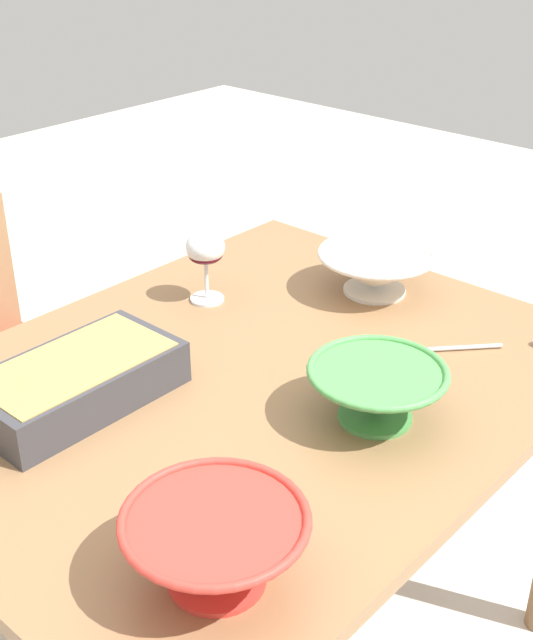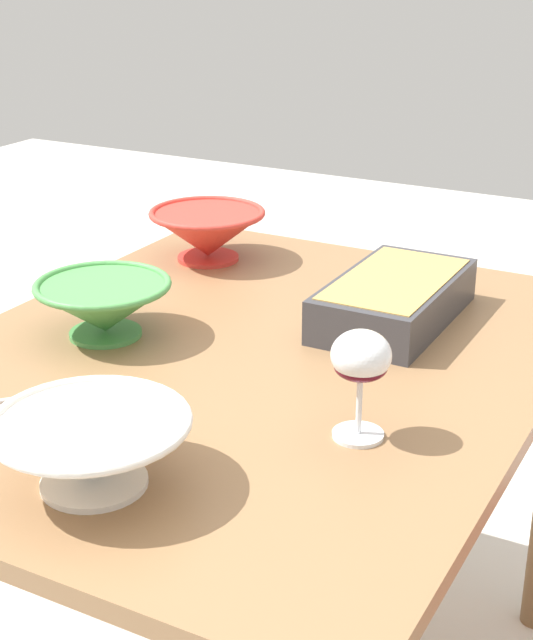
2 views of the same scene
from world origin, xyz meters
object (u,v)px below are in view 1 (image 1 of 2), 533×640
object	(u,v)px
casserole_dish	(77,380)
serving_bowl	(376,269)
serving_spoon	(514,344)
mixing_bowl	(377,391)
wine_glass	(205,252)
dining_table	(248,425)
small_bowl	(216,545)

from	to	relation	value
casserole_dish	serving_bowl	size ratio (longest dim) A/B	1.40
serving_spoon	casserole_dish	bearing A→B (deg)	145.12
mixing_bowl	wine_glass	bearing A→B (deg)	76.77
dining_table	small_bowl	distance (m)	0.51
casserole_dish	small_bowl	bearing A→B (deg)	-106.14
mixing_bowl	serving_bowl	bearing A→B (deg)	35.45
wine_glass	mixing_bowl	world-z (taller)	wine_glass
mixing_bowl	serving_bowl	world-z (taller)	mixing_bowl
dining_table	mixing_bowl	distance (m)	0.29
mixing_bowl	serving_spoon	bearing A→B (deg)	-8.98
small_bowl	serving_bowl	distance (m)	0.86
serving_spoon	wine_glass	bearing A→B (deg)	113.37
serving_bowl	serving_spoon	size ratio (longest dim) A/B	1.16
wine_glass	small_bowl	size ratio (longest dim) A/B	0.65
dining_table	wine_glass	world-z (taller)	wine_glass
dining_table	serving_bowl	xyz separation A→B (m)	(0.42, 0.03, 0.16)
wine_glass	serving_spoon	size ratio (longest dim) A/B	0.72
casserole_dish	serving_bowl	world-z (taller)	serving_bowl
casserole_dish	mixing_bowl	world-z (taller)	mixing_bowl
dining_table	small_bowl	xyz separation A→B (m)	(-0.38, -0.30, 0.16)
dining_table	serving_bowl	bearing A→B (deg)	4.14
small_bowl	serving_bowl	size ratio (longest dim) A/B	0.96
dining_table	serving_bowl	distance (m)	0.45
dining_table	serving_spoon	world-z (taller)	serving_spoon
wine_glass	small_bowl	xyz separation A→B (m)	(-0.54, -0.56, -0.05)
wine_glass	mixing_bowl	distance (m)	0.52
mixing_bowl	serving_bowl	xyz separation A→B (m)	(0.38, 0.27, -0.00)
mixing_bowl	small_bowl	distance (m)	0.42
mixing_bowl	casserole_dish	bearing A→B (deg)	126.05
dining_table	serving_bowl	world-z (taller)	serving_bowl
serving_bowl	serving_spoon	distance (m)	0.33
mixing_bowl	serving_spoon	xyz separation A→B (m)	(0.36, -0.06, -0.05)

